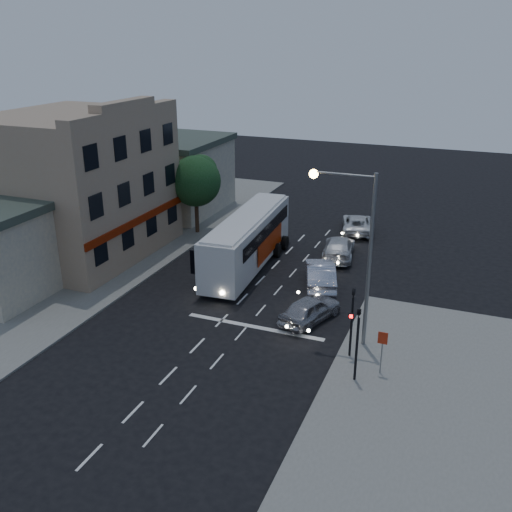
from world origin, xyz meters
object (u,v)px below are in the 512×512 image
at_px(traffic_signal_main, 352,314).
at_px(streetlight, 358,240).
at_px(tour_bus, 248,239).
at_px(car_sedan_a, 320,274).
at_px(car_sedan_b, 339,247).
at_px(car_suv, 310,309).
at_px(traffic_signal_side, 358,336).
at_px(street_tree, 195,179).
at_px(car_sedan_c, 357,224).
at_px(regulatory_sign, 382,346).

height_order(traffic_signal_main, streetlight, streetlight).
height_order(tour_bus, car_sedan_a, tour_bus).
bearing_deg(car_sedan_b, car_sedan_a, 82.28).
height_order(tour_bus, car_sedan_b, tour_bus).
bearing_deg(car_sedan_a, car_suv, 80.08).
height_order(traffic_signal_side, street_tree, street_tree).
xyz_separation_m(car_sedan_b, streetlight, (3.61, -11.82, 4.99)).
distance_m(car_sedan_c, traffic_signal_main, 19.77).
bearing_deg(traffic_signal_side, streetlight, 105.70).
distance_m(car_sedan_c, streetlight, 18.93).
relative_size(car_sedan_a, streetlight, 0.56).
relative_size(car_suv, car_sedan_b, 0.83).
xyz_separation_m(tour_bus, car_sedan_b, (5.42, 4.08, -1.27)).
distance_m(car_sedan_b, traffic_signal_side, 15.98).
bearing_deg(streetlight, car_sedan_a, 118.56).
distance_m(car_sedan_a, streetlight, 8.76).
bearing_deg(car_sedan_c, traffic_signal_side, 88.60).
bearing_deg(car_sedan_b, car_suv, 85.80).
xyz_separation_m(car_suv, car_sedan_c, (-0.88, 16.29, -0.03)).
bearing_deg(car_suv, streetlight, 168.80).
height_order(car_sedan_a, regulatory_sign, regulatory_sign).
bearing_deg(traffic_signal_side, street_tree, 135.50).
bearing_deg(tour_bus, regulatory_sign, -46.57).
height_order(tour_bus, traffic_signal_side, traffic_signal_side).
bearing_deg(car_suv, tour_bus, -24.95).
bearing_deg(streetlight, car_sedan_c, 101.38).
bearing_deg(regulatory_sign, car_sedan_c, 105.29).
relative_size(car_sedan_a, regulatory_sign, 2.30).
relative_size(car_suv, streetlight, 0.48).
height_order(car_suv, streetlight, streetlight).
relative_size(traffic_signal_side, street_tree, 0.66).
height_order(car_sedan_b, regulatory_sign, regulatory_sign).
bearing_deg(car_sedan_b, car_sedan_c, -99.29).
xyz_separation_m(tour_bus, streetlight, (9.03, -7.74, 3.72)).
distance_m(car_suv, car_sedan_a, 4.84).
bearing_deg(traffic_signal_side, car_sedan_c, 102.08).
distance_m(car_suv, car_sedan_c, 16.32).
bearing_deg(car_sedan_c, car_suv, 79.62).
bearing_deg(car_sedan_b, traffic_signal_side, 97.51).
relative_size(car_sedan_c, street_tree, 0.82).
bearing_deg(traffic_signal_main, car_sedan_a, 115.54).
relative_size(car_suv, regulatory_sign, 1.95).
relative_size(car_suv, traffic_signal_main, 1.05).
xyz_separation_m(car_sedan_c, street_tree, (-11.95, -5.07, 3.80)).
relative_size(tour_bus, traffic_signal_side, 2.99).
bearing_deg(tour_bus, car_sedan_b, 33.24).
bearing_deg(car_sedan_c, traffic_signal_main, 87.82).
height_order(tour_bus, streetlight, streetlight).
distance_m(car_sedan_a, regulatory_sign, 10.38).
bearing_deg(traffic_signal_side, traffic_signal_main, 109.49).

